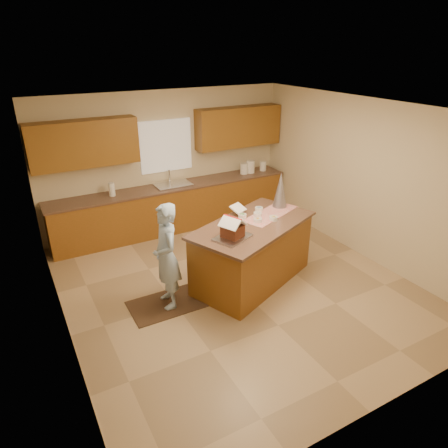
{
  "coord_description": "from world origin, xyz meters",
  "views": [
    {
      "loc": [
        -2.79,
        -4.67,
        3.51
      ],
      "look_at": [
        -0.1,
        0.2,
        1.0
      ],
      "focal_mm": 32.59,
      "sensor_mm": 36.0,
      "label": 1
    }
  ],
  "objects": [
    {
      "name": "faucet",
      "position": [
        0.0,
        2.63,
        1.06
      ],
      "size": [
        0.03,
        0.03,
        0.28
      ],
      "primitive_type": "cylinder",
      "color": "silver",
      "rests_on": "back_counter_top"
    },
    {
      "name": "back_counter_top",
      "position": [
        0.0,
        2.45,
        0.9
      ],
      "size": [
        4.85,
        0.63,
        0.04
      ],
      "primitive_type": "cube",
      "color": "brown",
      "rests_on": "back_counter_base"
    },
    {
      "name": "upper_cabinet_left",
      "position": [
        -1.55,
        2.57,
        1.9
      ],
      "size": [
        1.85,
        0.35,
        0.8
      ],
      "primitive_type": "cube",
      "color": "#8A5E1D",
      "rests_on": "wall_back"
    },
    {
      "name": "canister_c",
      "position": [
        2.12,
        2.45,
        1.02
      ],
      "size": [
        0.14,
        0.14,
        0.2
      ],
      "primitive_type": "cylinder",
      "color": "white",
      "rests_on": "back_counter_top"
    },
    {
      "name": "canister_b",
      "position": [
        1.79,
        2.45,
        1.05
      ],
      "size": [
        0.18,
        0.18,
        0.26
      ],
      "primitive_type": "cylinder",
      "color": "white",
      "rests_on": "back_counter_top"
    },
    {
      "name": "window_curtain",
      "position": [
        0.0,
        2.72,
        1.65
      ],
      "size": [
        1.05,
        0.03,
        1.0
      ],
      "primitive_type": "cube",
      "color": "white",
      "rests_on": "wall_back"
    },
    {
      "name": "boy",
      "position": [
        -1.1,
        0.04,
        0.79
      ],
      "size": [
        0.42,
        0.6,
        1.55
      ],
      "primitive_type": "imported",
      "rotation": [
        0.0,
        0.0,
        -1.66
      ],
      "color": "#A4C3E9",
      "rests_on": "rug"
    },
    {
      "name": "island_base",
      "position": [
        0.3,
        0.01,
        0.48
      ],
      "size": [
        2.17,
        1.65,
        0.95
      ],
      "primitive_type": "cube",
      "rotation": [
        0.0,
        0.0,
        0.4
      ],
      "color": "brown",
      "rests_on": "floor"
    },
    {
      "name": "floor",
      "position": [
        0.0,
        0.0,
        0.0
      ],
      "size": [
        5.5,
        5.5,
        0.0
      ],
      "primitive_type": "plane",
      "color": "tan",
      "rests_on": "ground"
    },
    {
      "name": "back_counter_base",
      "position": [
        0.0,
        2.45,
        0.44
      ],
      "size": [
        4.8,
        0.6,
        0.88
      ],
      "primitive_type": "cube",
      "color": "brown",
      "rests_on": "floor"
    },
    {
      "name": "upper_cabinet_right",
      "position": [
        1.55,
        2.57,
        1.9
      ],
      "size": [
        1.85,
        0.35,
        0.8
      ],
      "primitive_type": "cube",
      "color": "#8A5E1D",
      "rests_on": "wall_back"
    },
    {
      "name": "gingerbread_house",
      "position": [
        -0.22,
        -0.27,
        1.13
      ],
      "size": [
        0.39,
        0.39,
        0.3
      ],
      "color": "#5E2918",
      "rests_on": "baking_tray"
    },
    {
      "name": "wall_right",
      "position": [
        2.5,
        0.0,
        1.35
      ],
      "size": [
        5.5,
        5.5,
        0.0
      ],
      "primitive_type": "plane",
      "color": "beige",
      "rests_on": "floor"
    },
    {
      "name": "table_runner",
      "position": [
        0.75,
        0.2,
        1.0
      ],
      "size": [
        1.15,
        0.78,
        0.01
      ],
      "primitive_type": "cube",
      "rotation": [
        0.0,
        0.0,
        0.4
      ],
      "color": "#A60F0B",
      "rests_on": "island_top"
    },
    {
      "name": "wall_front",
      "position": [
        0.0,
        -2.75,
        1.35
      ],
      "size": [
        5.5,
        5.5,
        0.0
      ],
      "primitive_type": "plane",
      "color": "beige",
      "rests_on": "floor"
    },
    {
      "name": "canister_a",
      "position": [
        1.63,
        2.45,
        1.03
      ],
      "size": [
        0.16,
        0.16,
        0.22
      ],
      "primitive_type": "cylinder",
      "color": "white",
      "rests_on": "back_counter_top"
    },
    {
      "name": "ceiling",
      "position": [
        0.0,
        0.0,
        2.7
      ],
      "size": [
        5.5,
        5.5,
        0.0
      ],
      "primitive_type": "plane",
      "color": "silver",
      "rests_on": "floor"
    },
    {
      "name": "baking_tray",
      "position": [
        -0.22,
        -0.27,
        1.01
      ],
      "size": [
        0.6,
        0.53,
        0.03
      ],
      "primitive_type": "cube",
      "rotation": [
        0.0,
        0.0,
        0.4
      ],
      "color": "silver",
      "rests_on": "island_top"
    },
    {
      "name": "wall_back",
      "position": [
        0.0,
        2.75,
        1.35
      ],
      "size": [
        5.5,
        5.5,
        0.0
      ],
      "primitive_type": "plane",
      "color": "beige",
      "rests_on": "floor"
    },
    {
      "name": "cookbook",
      "position": [
        0.29,
        0.45,
        1.09
      ],
      "size": [
        0.29,
        0.26,
        0.1
      ],
      "primitive_type": "cube",
      "rotation": [
        -1.13,
        0.0,
        0.4
      ],
      "color": "white",
      "rests_on": "island_top"
    },
    {
      "name": "island_top",
      "position": [
        0.3,
        0.01,
        0.97
      ],
      "size": [
        2.28,
        1.76,
        0.04
      ],
      "primitive_type": "cube",
      "rotation": [
        0.0,
        0.0,
        0.4
      ],
      "color": "brown",
      "rests_on": "island_base"
    },
    {
      "name": "candy_bowls",
      "position": [
        0.43,
        0.17,
        1.02
      ],
      "size": [
        0.66,
        0.55,
        0.06
      ],
      "color": "#F6A426",
      "rests_on": "island_top"
    },
    {
      "name": "rug",
      "position": [
        -1.15,
        0.04,
        0.01
      ],
      "size": [
        1.05,
        0.68,
        0.01
      ],
      "primitive_type": "cube",
      "color": "black",
      "rests_on": "floor"
    },
    {
      "name": "wall_left",
      "position": [
        -2.5,
        0.0,
        1.35
      ],
      "size": [
        5.5,
        5.5,
        0.0
      ],
      "primitive_type": "plane",
      "color": "beige",
      "rests_on": "floor"
    },
    {
      "name": "tinsel_tree",
      "position": [
        1.06,
        0.39,
        1.29
      ],
      "size": [
        0.31,
        0.31,
        0.59
      ],
      "primitive_type": "cone",
      "rotation": [
        0.0,
        0.0,
        0.4
      ],
      "color": "silver",
      "rests_on": "island_top"
    },
    {
      "name": "sink",
      "position": [
        0.0,
        2.45,
        0.89
      ],
      "size": [
        0.7,
        0.45,
        0.12
      ],
      "primitive_type": "cube",
      "color": "silver",
      "rests_on": "back_counter_top"
    },
    {
      "name": "paper_towel",
      "position": [
        -1.2,
        2.45,
        1.04
      ],
      "size": [
        0.11,
        0.11,
        0.24
      ],
      "primitive_type": "cylinder",
      "color": "white",
      "rests_on": "back_counter_top"
    },
    {
      "name": "stone_accent",
      "position": [
        -2.48,
        -0.8,
        1.25
      ],
      "size": [
        0.0,
        2.5,
        2.5
      ],
      "primitive_type": "plane",
      "rotation": [
        1.57,
        0.0,
        1.57
      ],
      "color": "gray",
      "rests_on": "wall_left"
    }
  ]
}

